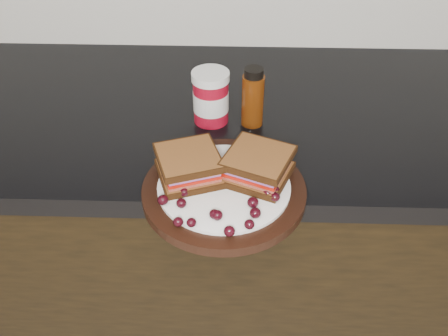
# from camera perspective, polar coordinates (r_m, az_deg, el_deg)

# --- Properties ---
(base_cabinets) EXTENTS (3.96, 0.58, 0.86)m
(base_cabinets) POSITION_cam_1_polar(r_m,az_deg,el_deg) (1.39, 0.46, -9.70)
(base_cabinets) COLOR black
(base_cabinets) RESTS_ON ground_plane
(countertop) EXTENTS (3.98, 0.60, 0.04)m
(countertop) POSITION_cam_1_polar(r_m,az_deg,el_deg) (1.09, 0.59, 5.99)
(countertop) COLOR black
(countertop) RESTS_ON base_cabinets
(plate) EXTENTS (0.28, 0.28, 0.02)m
(plate) POSITION_cam_1_polar(r_m,az_deg,el_deg) (0.85, 0.00, -2.65)
(plate) COLOR black
(plate) RESTS_ON countertop
(sandwich_left) EXTENTS (0.13, 0.13, 0.05)m
(sandwich_left) POSITION_cam_1_polar(r_m,az_deg,el_deg) (0.85, -4.04, 0.28)
(sandwich_left) COLOR brown
(sandwich_left) RESTS_ON plate
(sandwich_right) EXTENTS (0.14, 0.14, 0.05)m
(sandwich_right) POSITION_cam_1_polar(r_m,az_deg,el_deg) (0.85, 3.89, 0.27)
(sandwich_right) COLOR brown
(sandwich_right) RESTS_ON plate
(grape_0) EXTENTS (0.02, 0.02, 0.02)m
(grape_0) POSITION_cam_1_polar(r_m,az_deg,el_deg) (0.81, -7.00, -3.65)
(grape_0) COLOR black
(grape_0) RESTS_ON plate
(grape_1) EXTENTS (0.02, 0.02, 0.02)m
(grape_1) POSITION_cam_1_polar(r_m,az_deg,el_deg) (0.80, -4.90, -4.03)
(grape_1) COLOR black
(grape_1) RESTS_ON plate
(grape_2) EXTENTS (0.02, 0.02, 0.02)m
(grape_2) POSITION_cam_1_polar(r_m,az_deg,el_deg) (0.77, -5.26, -6.15)
(grape_2) COLOR black
(grape_2) RESTS_ON plate
(grape_3) EXTENTS (0.02, 0.02, 0.01)m
(grape_3) POSITION_cam_1_polar(r_m,az_deg,el_deg) (0.77, -3.74, -6.24)
(grape_3) COLOR black
(grape_3) RESTS_ON plate
(grape_4) EXTENTS (0.02, 0.02, 0.02)m
(grape_4) POSITION_cam_1_polar(r_m,az_deg,el_deg) (0.78, -1.11, -5.29)
(grape_4) COLOR black
(grape_4) RESTS_ON plate
(grape_5) EXTENTS (0.02, 0.02, 0.02)m
(grape_5) POSITION_cam_1_polar(r_m,az_deg,el_deg) (0.78, -0.77, -5.41)
(grape_5) COLOR black
(grape_5) RESTS_ON plate
(grape_6) EXTENTS (0.02, 0.02, 0.02)m
(grape_6) POSITION_cam_1_polar(r_m,az_deg,el_deg) (0.75, 0.62, -7.23)
(grape_6) COLOR black
(grape_6) RESTS_ON plate
(grape_7) EXTENTS (0.02, 0.02, 0.02)m
(grape_7) POSITION_cam_1_polar(r_m,az_deg,el_deg) (0.77, 2.91, -6.45)
(grape_7) COLOR black
(grape_7) RESTS_ON plate
(grape_8) EXTENTS (0.02, 0.02, 0.02)m
(grape_8) POSITION_cam_1_polar(r_m,az_deg,el_deg) (0.78, 3.59, -5.16)
(grape_8) COLOR black
(grape_8) RESTS_ON plate
(grape_9) EXTENTS (0.02, 0.02, 0.02)m
(grape_9) POSITION_cam_1_polar(r_m,az_deg,el_deg) (0.80, 3.32, -3.96)
(grape_9) COLOR black
(grape_9) RESTS_ON plate
(grape_10) EXTENTS (0.02, 0.02, 0.02)m
(grape_10) POSITION_cam_1_polar(r_m,az_deg,el_deg) (0.81, 5.84, -3.31)
(grape_10) COLOR black
(grape_10) RESTS_ON plate
(grape_11) EXTENTS (0.02, 0.02, 0.02)m
(grape_11) POSITION_cam_1_polar(r_m,az_deg,el_deg) (0.82, 5.05, -2.85)
(grape_11) COLOR black
(grape_11) RESTS_ON plate
(grape_12) EXTENTS (0.02, 0.02, 0.02)m
(grape_12) POSITION_cam_1_polar(r_m,az_deg,el_deg) (0.82, 5.74, -2.55)
(grape_12) COLOR black
(grape_12) RESTS_ON plate
(grape_13) EXTENTS (0.02, 0.02, 0.02)m
(grape_13) POSITION_cam_1_polar(r_m,az_deg,el_deg) (0.85, 6.00, -0.76)
(grape_13) COLOR black
(grape_13) RESTS_ON plate
(grape_14) EXTENTS (0.02, 0.02, 0.02)m
(grape_14) POSITION_cam_1_polar(r_m,az_deg,el_deg) (0.86, 4.96, -0.35)
(grape_14) COLOR black
(grape_14) RESTS_ON plate
(grape_15) EXTENTS (0.02, 0.02, 0.02)m
(grape_15) POSITION_cam_1_polar(r_m,az_deg,el_deg) (0.86, 2.60, -0.22)
(grape_15) COLOR black
(grape_15) RESTS_ON plate
(grape_16) EXTENTS (0.02, 0.02, 0.02)m
(grape_16) POSITION_cam_1_polar(r_m,az_deg,el_deg) (0.88, -3.98, 1.00)
(grape_16) COLOR black
(grape_16) RESTS_ON plate
(grape_17) EXTENTS (0.02, 0.02, 0.02)m
(grape_17) POSITION_cam_1_polar(r_m,az_deg,el_deg) (0.87, -3.41, 0.42)
(grape_17) COLOR black
(grape_17) RESTS_ON plate
(grape_18) EXTENTS (0.02, 0.02, 0.02)m
(grape_18) POSITION_cam_1_polar(r_m,az_deg,el_deg) (0.85, -5.35, -0.75)
(grape_18) COLOR black
(grape_18) RESTS_ON plate
(grape_19) EXTENTS (0.02, 0.02, 0.02)m
(grape_19) POSITION_cam_1_polar(r_m,az_deg,el_deg) (0.86, -6.25, -0.49)
(grape_19) COLOR black
(grape_19) RESTS_ON plate
(grape_20) EXTENTS (0.02, 0.02, 0.01)m
(grape_20) POSITION_cam_1_polar(r_m,az_deg,el_deg) (0.82, -4.61, -2.75)
(grape_20) COLOR black
(grape_20) RESTS_ON plate
(grape_21) EXTENTS (0.01, 0.01, 0.01)m
(grape_21) POSITION_cam_1_polar(r_m,az_deg,el_deg) (0.86, -2.35, -0.38)
(grape_21) COLOR black
(grape_21) RESTS_ON plate
(grape_22) EXTENTS (0.02, 0.02, 0.01)m
(grape_22) POSITION_cam_1_polar(r_m,az_deg,el_deg) (0.85, -3.94, -1.03)
(grape_22) COLOR black
(grape_22) RESTS_ON plate
(grape_23) EXTENTS (0.02, 0.02, 0.02)m
(grape_23) POSITION_cam_1_polar(r_m,az_deg,el_deg) (0.85, -6.63, -1.03)
(grape_23) COLOR black
(grape_23) RESTS_ON plate
(condiment_jar) EXTENTS (0.08, 0.08, 0.11)m
(condiment_jar) POSITION_cam_1_polar(r_m,az_deg,el_deg) (1.01, -1.52, 8.10)
(condiment_jar) COLOR maroon
(condiment_jar) RESTS_ON countertop
(oil_bottle) EXTENTS (0.05, 0.05, 0.12)m
(oil_bottle) POSITION_cam_1_polar(r_m,az_deg,el_deg) (1.00, 3.32, 8.11)
(oil_bottle) COLOR #4B2007
(oil_bottle) RESTS_ON countertop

